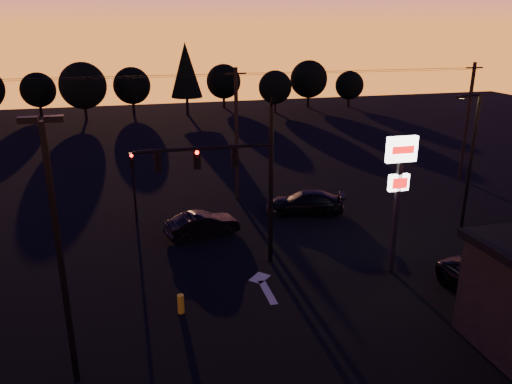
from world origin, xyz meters
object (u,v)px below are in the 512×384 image
Objects in this scene: car_right at (305,203)px; traffic_signal_mast at (239,172)px; bollard at (181,304)px; streetlight at (470,156)px; parking_lot_light at (58,240)px; car_mid at (202,224)px; secondary_signal at (133,177)px; suv_parked at (493,286)px; pylon_sign at (399,176)px.

traffic_signal_mast is at bearing -25.68° from car_right.
streetlight is at bearing 16.62° from bollard.
parking_lot_light is at bearing -27.59° from car_right.
streetlight is 15.95m from car_mid.
secondary_signal is 11.55m from bollard.
traffic_signal_mast is 1.63× the size of suv_parked.
bollard is 0.17× the size of car_right.
suv_parked is at bearing 36.66° from car_right.
parking_lot_light is at bearing -99.79° from secondary_signal.
secondary_signal is at bearing 123.19° from traffic_signal_mast.
pylon_sign reaches higher than bollard.
suv_parked is (14.89, -13.71, -2.13)m from secondary_signal.
secondary_signal reaches higher than bollard.
car_mid is at bearing 141.51° from pylon_sign.
car_mid is (-8.37, 6.66, -4.22)m from pylon_sign.
pylon_sign reaches higher than suv_parked.
car_right is at bearing -7.56° from secondary_signal.
traffic_signal_mast is 14.10m from streetlight.
suv_parked is (13.41, -2.52, 0.31)m from bollard.
pylon_sign is at bearing -19.36° from traffic_signal_mast.
parking_lot_light reaches higher than streetlight.
traffic_signal_mast is 10.19m from parking_lot_light.
streetlight is at bearing -113.06° from car_mid.
secondary_signal is 1.03× the size of car_mid.
parking_lot_light reaches higher than suv_parked.
traffic_signal_mast is at bearing 143.38° from suv_parked.
car_mid is at bearing 74.69° from bollard.
traffic_signal_mast is at bearing -56.81° from secondary_signal.
suv_parked is (17.39, 0.78, -4.54)m from parking_lot_light.
car_mid is (2.15, 7.86, 0.27)m from bollard.
suv_parked is at bearing -52.21° from pylon_sign.
bollard is at bearing -163.38° from streetlight.
car_right is at bearing 46.86° from traffic_signal_mast.
secondary_signal is 0.87× the size of car_right.
traffic_signal_mast is 0.94× the size of parking_lot_light.
streetlight is at bearing 57.78° from suv_parked.
pylon_sign is at bearing 123.08° from suv_parked.
traffic_signal_mast reaches higher than car_right.
streetlight reaches higher than pylon_sign.
suv_parked is (2.89, -3.72, -4.18)m from pylon_sign.
secondary_signal is at bearing 132.64° from suv_parked.
secondary_signal reaches higher than car_right.
car_right is (13.10, 13.08, -4.54)m from parking_lot_light.
pylon_sign reaches higher than car_mid.
car_right is (-1.40, 8.58, -4.19)m from pylon_sign.
pylon_sign is at bearing 17.23° from parking_lot_light.
streetlight is at bearing 21.65° from parking_lot_light.
car_mid is at bearing 107.00° from traffic_signal_mast.
secondary_signal is 14.90m from parking_lot_light.
car_mid is at bearing -42.54° from secondary_signal.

